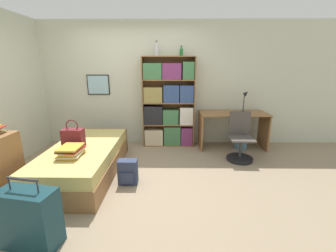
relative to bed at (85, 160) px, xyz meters
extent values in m
plane|color=gray|center=(0.71, -0.02, -0.23)|extent=(14.00, 14.00, 0.00)
cube|color=beige|center=(0.71, 1.58, 1.07)|extent=(10.00, 0.06, 2.60)
cube|color=black|center=(-0.17, 1.53, 1.07)|extent=(0.48, 0.02, 0.42)
cube|color=#99C1D6|center=(-0.17, 1.52, 1.07)|extent=(0.44, 0.01, 0.38)
cube|color=olive|center=(0.00, -0.02, -0.09)|extent=(0.99, 2.05, 0.28)
cube|color=tan|center=(0.00, -0.02, 0.14)|extent=(0.96, 2.02, 0.19)
cube|color=olive|center=(0.00, 0.99, 0.00)|extent=(0.99, 0.04, 0.47)
cube|color=maroon|center=(-0.11, -0.08, 0.39)|extent=(0.31, 0.17, 0.30)
torus|color=maroon|center=(-0.11, -0.08, 0.59)|extent=(0.19, 0.02, 0.19)
cube|color=gold|center=(-0.02, -0.41, 0.24)|extent=(0.26, 0.37, 0.02)
cube|color=gold|center=(-0.02, -0.41, 0.26)|extent=(0.31, 0.38, 0.01)
cube|color=beige|center=(-0.01, -0.42, 0.27)|extent=(0.30, 0.37, 0.02)
cube|color=gold|center=(-0.01, -0.40, 0.29)|extent=(0.25, 0.35, 0.02)
cube|color=beige|center=(0.00, -0.39, 0.31)|extent=(0.26, 0.36, 0.02)
cube|color=#B2382D|center=(-0.02, -0.40, 0.33)|extent=(0.33, 0.38, 0.02)
cube|color=#232328|center=(-0.02, -0.42, 0.35)|extent=(0.27, 0.36, 0.01)
cube|color=#7A336B|center=(-0.02, -0.40, 0.36)|extent=(0.29, 0.30, 0.01)
cube|color=gold|center=(-0.01, -0.42, 0.37)|extent=(0.28, 0.35, 0.02)
cube|color=#143842|center=(0.04, -1.51, 0.06)|extent=(0.58, 0.35, 0.59)
cylinder|color=#2D2D33|center=(-0.11, -1.49, 0.42)|extent=(0.01, 0.01, 0.12)
cylinder|color=#2D2D33|center=(0.18, -1.54, 0.42)|extent=(0.01, 0.01, 0.12)
cube|color=#2D2D33|center=(0.04, -1.51, 0.48)|extent=(0.32, 0.08, 0.02)
cube|color=olive|center=(0.80, 1.38, 0.71)|extent=(0.02, 0.30, 1.88)
cube|color=olive|center=(1.87, 1.38, 0.71)|extent=(0.02, 0.30, 1.88)
cube|color=olive|center=(1.34, 1.52, 0.71)|extent=(1.09, 0.01, 1.88)
cube|color=olive|center=(1.34, 1.38, -0.22)|extent=(1.05, 0.30, 0.02)
cube|color=olive|center=(1.34, 1.38, 0.24)|extent=(1.05, 0.30, 0.02)
cube|color=olive|center=(1.34, 1.38, 0.71)|extent=(1.05, 0.30, 0.02)
cube|color=olive|center=(1.34, 1.38, 1.18)|extent=(1.05, 0.30, 0.02)
cube|color=olive|center=(1.34, 1.38, 1.64)|extent=(1.05, 0.30, 0.02)
cube|color=beige|center=(1.02, 1.36, -0.04)|extent=(0.39, 0.22, 0.34)
cube|color=#427A4C|center=(1.42, 1.36, -0.01)|extent=(0.36, 0.22, 0.41)
cube|color=#7A336B|center=(1.73, 1.36, -0.02)|extent=(0.24, 0.22, 0.39)
cube|color=#232328|center=(1.01, 1.36, 0.44)|extent=(0.38, 0.22, 0.39)
cube|color=#427A4C|center=(1.38, 1.36, 0.41)|extent=(0.33, 0.22, 0.32)
cube|color=silver|center=(1.71, 1.36, 0.43)|extent=(0.28, 0.22, 0.36)
cube|color=#99894C|center=(1.01, 1.36, 0.88)|extent=(0.39, 0.22, 0.32)
cube|color=#334C84|center=(1.39, 1.36, 0.90)|extent=(0.32, 0.22, 0.36)
cube|color=#334C84|center=(1.71, 1.36, 0.90)|extent=(0.28, 0.22, 0.36)
cube|color=#427A4C|center=(1.01, 1.36, 1.35)|extent=(0.38, 0.22, 0.33)
cube|color=#7A336B|center=(1.40, 1.36, 1.35)|extent=(0.38, 0.22, 0.32)
cube|color=#427A4C|center=(1.74, 1.36, 1.36)|extent=(0.23, 0.22, 0.35)
cylinder|color=#B7BCC1|center=(1.10, 1.38, 1.75)|extent=(0.08, 0.08, 0.20)
cylinder|color=#B7BCC1|center=(1.10, 1.38, 1.88)|extent=(0.03, 0.03, 0.06)
cylinder|color=#232328|center=(1.10, 1.38, 1.93)|extent=(0.03, 0.03, 0.02)
cylinder|color=#1E6B2D|center=(1.59, 1.37, 1.72)|extent=(0.07, 0.07, 0.14)
cylinder|color=#1E6B2D|center=(1.59, 1.37, 1.81)|extent=(0.03, 0.03, 0.04)
cylinder|color=#232328|center=(1.59, 1.37, 1.84)|extent=(0.03, 0.03, 0.02)
cube|color=olive|center=(2.67, 1.22, 0.52)|extent=(1.37, 0.61, 0.02)
cube|color=olive|center=(2.01, 1.22, 0.14)|extent=(0.03, 0.57, 0.74)
cube|color=olive|center=(3.34, 1.22, 0.14)|extent=(0.03, 0.57, 0.74)
cylinder|color=black|center=(2.89, 1.29, 0.54)|extent=(0.10, 0.10, 0.02)
cylinder|color=black|center=(2.89, 1.29, 0.72)|extent=(0.02, 0.02, 0.35)
cone|color=black|center=(2.92, 1.29, 0.92)|extent=(0.13, 0.09, 0.13)
cylinder|color=black|center=(2.66, 0.54, -0.20)|extent=(0.47, 0.47, 0.06)
cylinder|color=#333338|center=(2.66, 0.54, -0.03)|extent=(0.05, 0.05, 0.41)
cube|color=#47423D|center=(2.66, 0.54, 0.20)|extent=(0.45, 0.45, 0.03)
cube|color=#47423D|center=(2.67, 0.74, 0.43)|extent=(0.39, 0.06, 0.44)
cube|color=#2D3856|center=(0.75, -0.31, -0.05)|extent=(0.28, 0.17, 0.37)
cube|color=#2D3856|center=(0.75, -0.41, -0.10)|extent=(0.20, 0.03, 0.17)
cylinder|color=slate|center=(2.86, 1.16, -0.09)|extent=(0.27, 0.27, 0.29)
camera|label=1|loc=(1.38, -3.33, 1.47)|focal=24.00mm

